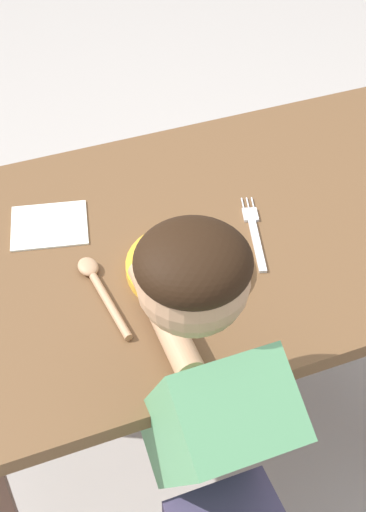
{
  "coord_description": "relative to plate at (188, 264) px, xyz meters",
  "views": [
    {
      "loc": [
        -0.42,
        -0.99,
        1.7
      ],
      "look_at": [
        -0.07,
        -0.07,
        0.75
      ],
      "focal_mm": 50.48,
      "sensor_mm": 36.0,
      "label": 1
    }
  ],
  "objects": [
    {
      "name": "ground_plane",
      "position": [
        0.06,
        0.09,
        -0.74
      ],
      "size": [
        8.0,
        8.0,
        0.0
      ],
      "primitive_type": "plane",
      "color": "#ADA49D"
    },
    {
      "name": "dining_table",
      "position": [
        0.06,
        0.09,
        -0.13
      ],
      "size": [
        1.23,
        0.74,
        0.73
      ],
      "color": "brown",
      "rests_on": "ground_plane"
    },
    {
      "name": "plate",
      "position": [
        0.0,
        0.0,
        0.0
      ],
      "size": [
        0.23,
        0.23,
        0.05
      ],
      "color": "gold",
      "rests_on": "dining_table"
    },
    {
      "name": "fork",
      "position": [
        0.16,
        0.05,
        -0.01
      ],
      "size": [
        0.08,
        0.22,
        0.01
      ],
      "rotation": [
        0.0,
        0.0,
        1.28
      ],
      "color": "silver",
      "rests_on": "dining_table"
    },
    {
      "name": "spoon",
      "position": [
        -0.17,
        0.01,
        -0.01
      ],
      "size": [
        0.05,
        0.22,
        0.02
      ],
      "rotation": [
        0.0,
        0.0,
        1.67
      ],
      "color": "tan",
      "rests_on": "dining_table"
    },
    {
      "name": "person",
      "position": [
        -0.09,
        -0.35,
        -0.17
      ],
      "size": [
        0.19,
        0.51,
        1.05
      ],
      "color": "#443B5B",
      "rests_on": "ground_plane"
    },
    {
      "name": "napkin",
      "position": [
        -0.22,
        0.22,
        -0.01
      ],
      "size": [
        0.18,
        0.17,
        0.0
      ],
      "primitive_type": "cube",
      "rotation": [
        0.0,
        0.0,
        -0.22
      ],
      "color": "white",
      "rests_on": "dining_table"
    }
  ]
}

